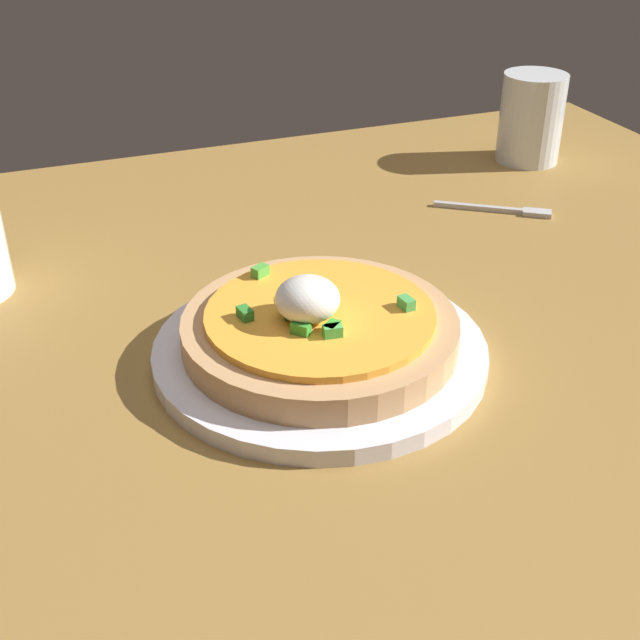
% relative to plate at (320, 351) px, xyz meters
% --- Properties ---
extents(dining_table, '(1.17, 0.87, 0.02)m').
position_rel_plate_xyz_m(dining_table, '(-0.02, 0.05, -0.02)').
color(dining_table, olive).
rests_on(dining_table, ground).
extents(plate, '(0.24, 0.24, 0.01)m').
position_rel_plate_xyz_m(plate, '(0.00, 0.00, 0.00)').
color(plate, white).
rests_on(plate, dining_table).
extents(pizza, '(0.20, 0.20, 0.06)m').
position_rel_plate_xyz_m(pizza, '(-0.00, -0.00, 0.02)').
color(pizza, tan).
rests_on(pizza, plate).
extents(cup_near, '(0.07, 0.07, 0.10)m').
position_rel_plate_xyz_m(cup_near, '(0.38, 0.30, 0.04)').
color(cup_near, silver).
rests_on(cup_near, dining_table).
extents(fork, '(0.10, 0.08, 0.00)m').
position_rel_plate_xyz_m(fork, '(0.27, 0.18, -0.00)').
color(fork, '#B7B7BC').
rests_on(fork, dining_table).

